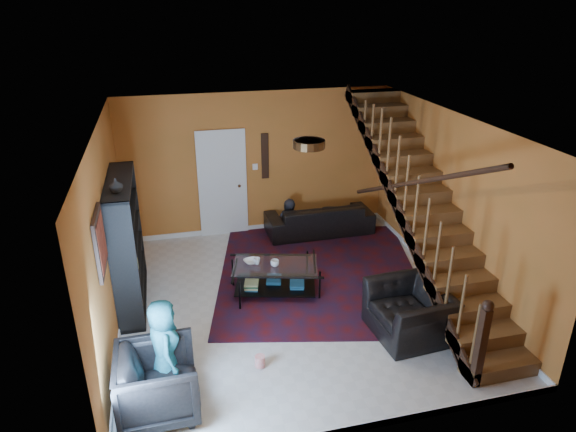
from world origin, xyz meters
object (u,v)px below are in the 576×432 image
armchair_left (158,383)px  armchair_right (409,312)px  bookshelf (128,245)px  coffee_table (275,276)px  sofa (319,218)px

armchair_left → armchair_right: bearing=-79.4°
bookshelf → coffee_table: bookshelf is taller
sofa → coffee_table: bearing=55.5°
sofa → armchair_right: armchair_right is taller
armchair_right → coffee_table: bearing=-138.3°
sofa → coffee_table: (-1.35, -2.02, -0.01)m
armchair_right → armchair_left: bearing=-83.3°
sofa → armchair_left: (-3.20, -4.21, 0.10)m
armchair_right → coffee_table: size_ratio=0.74×
sofa → armchair_left: size_ratio=2.34×
bookshelf → sofa: size_ratio=0.95×
bookshelf → coffee_table: bearing=-8.2°
armchair_left → coffee_table: armchair_left is taller
armchair_right → bookshelf: bearing=-120.4°
bookshelf → armchair_left: bearing=-82.0°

